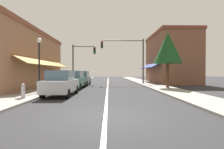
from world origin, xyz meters
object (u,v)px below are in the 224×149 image
parked_car_nearest_left (61,83)px  traffic_signal_mast_arm (129,53)px  street_lamp_left_near (39,56)px  tree_right_near (168,48)px  parked_car_third_left (82,78)px  parked_car_second_left (74,80)px  fire_hydrant (23,91)px  traffic_signal_left_corner (81,58)px

parked_car_nearest_left → traffic_signal_mast_arm: size_ratio=0.67×
street_lamp_left_near → tree_right_near: (11.14, 3.74, 1.12)m
tree_right_near → parked_car_third_left: bearing=152.8°
street_lamp_left_near → tree_right_near: 11.80m
parked_car_second_left → fire_hydrant: (-1.65, -6.94, -0.33)m
parked_car_nearest_left → parked_car_second_left: same height
traffic_signal_mast_arm → traffic_signal_left_corner: traffic_signal_mast_arm is taller
parked_car_third_left → fire_hydrant: parked_car_third_left is taller
fire_hydrant → traffic_signal_mast_arm: bearing=59.8°
traffic_signal_mast_arm → tree_right_near: (3.11, -6.48, -0.20)m
parked_car_nearest_left → parked_car_third_left: size_ratio=1.00×
street_lamp_left_near → traffic_signal_left_corner: bearing=82.3°
tree_right_near → fire_hydrant: (-10.87, -6.85, -3.48)m
street_lamp_left_near → fire_hydrant: size_ratio=4.89×
traffic_signal_left_corner → fire_hydrant: (-1.18, -13.92, -3.05)m
traffic_signal_left_corner → tree_right_near: size_ratio=0.97×
parked_car_second_left → street_lamp_left_near: street_lamp_left_near is taller
parked_car_nearest_left → street_lamp_left_near: size_ratio=0.97×
traffic_signal_left_corner → fire_hydrant: traffic_signal_left_corner is taller
fire_hydrant → tree_right_near: bearing=32.2°
traffic_signal_mast_arm → street_lamp_left_near: traffic_signal_mast_arm is taller
parked_car_second_left → traffic_signal_left_corner: traffic_signal_left_corner is taller
traffic_signal_left_corner → street_lamp_left_near: 10.92m
traffic_signal_left_corner → fire_hydrant: bearing=-94.8°
traffic_signal_mast_arm → tree_right_near: bearing=-64.4°
parked_car_second_left → tree_right_near: 9.75m
traffic_signal_mast_arm → traffic_signal_left_corner: size_ratio=1.13×
parked_car_second_left → traffic_signal_mast_arm: 9.46m
traffic_signal_mast_arm → parked_car_second_left: bearing=-133.7°
parked_car_third_left → street_lamp_left_near: (-1.99, -8.43, 2.03)m
traffic_signal_mast_arm → fire_hydrant: traffic_signal_mast_arm is taller
parked_car_nearest_left → traffic_signal_left_corner: (-0.54, 12.00, 2.72)m
street_lamp_left_near → parked_car_nearest_left: bearing=-31.0°
parked_car_third_left → traffic_signal_mast_arm: (6.04, 1.79, 3.35)m
parked_car_third_left → tree_right_near: bearing=-26.1°
fire_hydrant → traffic_signal_left_corner: bearing=85.2°
fire_hydrant → parked_car_third_left: bearing=81.6°
traffic_signal_mast_arm → parked_car_nearest_left: bearing=-117.9°
parked_car_third_left → traffic_signal_mast_arm: bearing=17.5°
fire_hydrant → street_lamp_left_near: bearing=95.0°
street_lamp_left_near → tree_right_near: bearing=18.5°
traffic_signal_left_corner → tree_right_near: bearing=-36.1°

